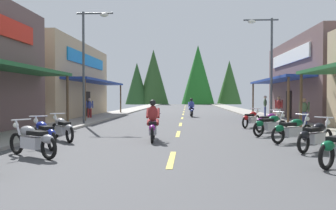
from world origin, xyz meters
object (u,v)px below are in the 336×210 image
at_px(motorcycle_parked_right_2, 315,135).
at_px(motorcycle_parked_left_4, 62,128).
at_px(motorcycle_parked_left_2, 32,140).
at_px(rider_cruising_lead, 153,124).
at_px(motorcycle_parked_right_6, 251,118).
at_px(motorcycle_parked_right_3, 292,129).
at_px(motorcycle_parked_right_5, 269,121).
at_px(rider_cruising_trailing, 191,109).
at_px(pedestrian_strolling, 90,107).
at_px(motorcycle_parked_right_4, 270,124).
at_px(motorcycle_parked_left_3, 44,133).
at_px(pedestrian_waiting, 279,107).
at_px(pedestrian_by_shop, 265,105).
at_px(streetlamp_right, 266,56).
at_px(pedestrian_browsing, 304,110).
at_px(streetlamp_left, 89,52).

distance_m(motorcycle_parked_right_2, motorcycle_parked_left_4, 8.87).
distance_m(motorcycle_parked_left_2, rider_cruising_lead, 4.66).
height_order(motorcycle_parked_right_6, rider_cruising_lead, rider_cruising_lead).
bearing_deg(motorcycle_parked_right_3, motorcycle_parked_right_5, 56.31).
relative_size(rider_cruising_trailing, pedestrian_strolling, 1.35).
bearing_deg(rider_cruising_trailing, motorcycle_parked_right_4, -169.57).
xyz_separation_m(motorcycle_parked_left_3, pedestrian_waiting, (10.79, 12.08, 0.51)).
bearing_deg(motorcycle_parked_right_6, rider_cruising_trailing, 54.99).
height_order(pedestrian_by_shop, pedestrian_waiting, pedestrian_by_shop).
relative_size(motorcycle_parked_right_5, motorcycle_parked_left_2, 0.88).
distance_m(streetlamp_right, motorcycle_parked_right_6, 4.93).
bearing_deg(motorcycle_parked_right_3, rider_cruising_lead, 145.63).
xyz_separation_m(motorcycle_parked_right_2, motorcycle_parked_left_3, (-8.61, 0.06, 0.00)).
bearing_deg(rider_cruising_trailing, motorcycle_parked_right_6, -164.41).
height_order(motorcycle_parked_right_4, pedestrian_browsing, pedestrian_browsing).
bearing_deg(pedestrian_browsing, rider_cruising_trailing, 42.83).
bearing_deg(pedestrian_browsing, pedestrian_waiting, 13.80).
xyz_separation_m(motorcycle_parked_left_2, pedestrian_waiting, (10.41, 13.64, 0.51)).
relative_size(pedestrian_browsing, pedestrian_strolling, 1.01).
xyz_separation_m(rider_cruising_lead, pedestrian_waiting, (7.43, 10.06, 0.34)).
height_order(motorcycle_parked_left_3, pedestrian_strolling, pedestrian_strolling).
bearing_deg(motorcycle_parked_left_4, rider_cruising_trailing, -59.69).
relative_size(rider_cruising_lead, rider_cruising_trailing, 1.00).
xyz_separation_m(streetlamp_left, motorcycle_parked_right_3, (9.61, -6.84, -3.81)).
xyz_separation_m(motorcycle_parked_right_3, motorcycle_parked_left_4, (-8.56, -0.05, 0.00)).
bearing_deg(motorcycle_parked_left_4, motorcycle_parked_right_4, -116.84).
bearing_deg(motorcycle_parked_right_2, streetlamp_right, 41.86).
height_order(motorcycle_parked_right_2, motorcycle_parked_right_3, same).
height_order(motorcycle_parked_right_2, rider_cruising_trailing, rider_cruising_trailing).
bearing_deg(motorcycle_parked_right_5, pedestrian_waiting, 29.31).
distance_m(motorcycle_parked_right_6, rider_cruising_lead, 7.57).
height_order(motorcycle_parked_right_4, rider_cruising_trailing, rider_cruising_trailing).
height_order(motorcycle_parked_left_2, motorcycle_parked_left_4, same).
distance_m(motorcycle_parked_right_5, motorcycle_parked_left_3, 10.34).
relative_size(pedestrian_browsing, pedestrian_waiting, 0.93).
bearing_deg(pedestrian_strolling, motorcycle_parked_left_4, 159.24).
bearing_deg(motorcycle_parked_right_5, pedestrian_strolling, 102.79).
bearing_deg(motorcycle_parked_left_2, pedestrian_by_shop, -89.85).
height_order(streetlamp_left, motorcycle_parked_right_4, streetlamp_left).
xyz_separation_m(streetlamp_right, rider_cruising_lead, (-6.26, -8.66, -3.61)).
distance_m(rider_cruising_lead, rider_cruising_trailing, 15.19).
height_order(motorcycle_parked_right_5, pedestrian_waiting, pedestrian_waiting).
relative_size(rider_cruising_trailing, pedestrian_by_shop, 1.21).
height_order(streetlamp_left, streetlamp_right, streetlamp_left).
xyz_separation_m(motorcycle_parked_right_3, motorcycle_parked_right_6, (-0.33, 6.05, 0.00)).
relative_size(streetlamp_left, motorcycle_parked_left_4, 3.99).
bearing_deg(streetlamp_right, motorcycle_parked_right_3, -97.25).
distance_m(motorcycle_parked_left_2, motorcycle_parked_left_3, 1.60).
bearing_deg(motorcycle_parked_right_6, motorcycle_parked_left_3, 169.98).
bearing_deg(motorcycle_parked_right_5, rider_cruising_trailing, 66.02).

